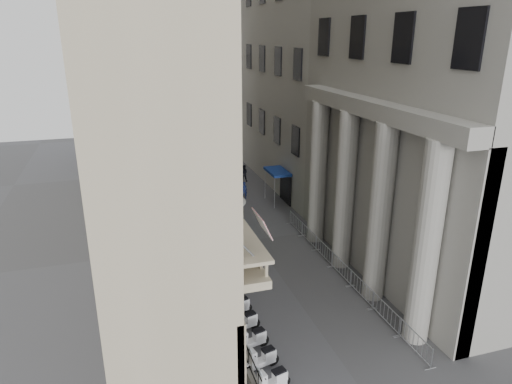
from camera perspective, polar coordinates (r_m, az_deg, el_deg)
far_building at (r=58.46m, az=-8.94°, el=19.69°), size 22.00×10.00×30.00m
iron_fence at (r=31.51m, az=-7.12°, el=-7.78°), size 0.30×28.00×1.40m
blue_awning at (r=40.61m, az=2.63°, el=-1.35°), size 1.60×3.00×3.00m
scooter_1 at (r=21.87m, az=0.77°, el=-21.29°), size 1.49×0.86×1.50m
scooter_2 at (r=22.92m, az=-0.38°, el=-19.08°), size 1.49×0.86×1.50m
scooter_3 at (r=24.01m, az=-1.40°, el=-17.07°), size 1.49×0.86×1.50m
scooter_4 at (r=25.14m, az=-2.32°, el=-15.22°), size 1.49×0.86×1.50m
scooter_5 at (r=26.30m, az=-3.14°, el=-13.54°), size 1.49×0.86×1.50m
scooter_6 at (r=27.48m, az=-3.87°, el=-11.99°), size 1.49×0.86×1.50m
scooter_7 at (r=28.68m, az=-4.55°, el=-10.57°), size 1.49×0.86×1.50m
scooter_8 at (r=29.91m, az=-5.16°, el=-9.27°), size 1.49×0.86×1.50m
scooter_9 at (r=31.15m, az=-5.71°, el=-8.07°), size 1.49×0.86×1.50m
scooter_10 at (r=32.40m, az=-6.23°, el=-6.96°), size 1.49×0.86×1.50m
scooter_11 at (r=33.67m, az=-6.70°, el=-5.93°), size 1.49×0.86×1.50m
scooter_12 at (r=34.95m, az=-7.13°, el=-4.98°), size 1.49×0.86×1.50m
scooter_13 at (r=36.25m, az=-7.54°, el=-4.09°), size 1.49×0.86×1.50m
scooter_14 at (r=37.55m, az=-7.91°, el=-3.27°), size 1.49×0.86×1.50m
scooter_15 at (r=38.86m, az=-8.26°, el=-2.50°), size 1.49×0.86×1.50m
barrier_0 at (r=23.94m, az=19.14°, el=-18.42°), size 0.60×2.40×1.10m
barrier_1 at (r=25.57m, az=15.80°, el=-15.38°), size 0.60×2.40×1.10m
barrier_2 at (r=27.32m, az=12.97°, el=-12.68°), size 0.60×2.40×1.10m
barrier_3 at (r=29.19m, az=10.53°, el=-10.30°), size 0.60×2.40×1.10m
barrier_4 at (r=31.15m, az=8.42°, el=-8.19°), size 0.60×2.40×1.10m
barrier_5 at (r=33.17m, az=6.59°, el=-6.32°), size 0.60×2.40×1.10m
barrier_6 at (r=35.26m, az=4.98°, el=-4.67°), size 0.60×2.40×1.10m
security_tent at (r=33.76m, az=-5.63°, el=-0.29°), size 4.44×4.44×3.61m
street_lamp at (r=38.60m, az=-7.65°, el=5.04°), size 2.69×0.31×8.24m
info_kiosk at (r=33.55m, az=-6.78°, el=-4.20°), size 0.56×0.95×1.93m
pedestrian_a at (r=41.32m, az=-1.51°, el=0.22°), size 0.65×0.49×1.62m
pedestrian_b at (r=46.23m, az=-1.55°, el=2.36°), size 1.00×0.88×1.73m
pedestrian_c at (r=48.20m, az=-6.80°, el=2.85°), size 0.93×0.85×1.60m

